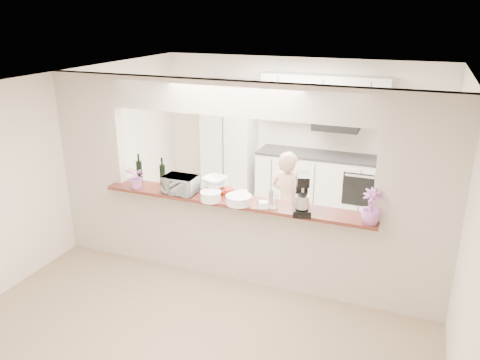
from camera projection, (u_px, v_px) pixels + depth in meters
The scene contains 19 objects.
floor at pixel (236, 276), 6.04m from camera, with size 6.00×6.00×0.00m, color tan.
tile_overlay at pixel (272, 227), 7.40m from camera, with size 5.00×2.90×0.01m, color silver.
partition at pixel (236, 167), 5.54m from camera, with size 5.00×0.15×2.50m.
bar_counter at pixel (236, 236), 5.84m from camera, with size 3.40×0.38×1.09m.
kitchen_cabinets at pixel (284, 148), 8.16m from camera, with size 3.15×0.62×2.25m.
refrigerator at pixel (418, 171), 7.38m from camera, with size 0.75×0.70×1.70m, color #9E9EA3.
flower_left at pixel (137, 177), 5.93m from camera, with size 0.27×0.23×0.30m, color #C568AC.
wine_bottle_a at pixel (163, 175), 6.04m from camera, with size 0.07×0.07×0.37m.
wine_bottle_b at pixel (139, 171), 6.16m from camera, with size 0.08×0.08×0.39m.
toaster_oven at pixel (181, 185), 5.78m from camera, with size 0.41×0.28×0.23m, color #B0B1B6.
serving_bowls at pixel (215, 185), 5.78m from camera, with size 0.28×0.28×0.21m, color white.
plate_stack_a at pixel (211, 196), 5.57m from camera, with size 0.25×0.25×0.12m.
plate_stack_b at pixel (239, 200), 5.48m from camera, with size 0.31×0.31×0.11m.
red_bowl at pixel (227, 191), 5.78m from camera, with size 0.16×0.16×0.07m, color maroon.
tan_bowl at pixel (242, 194), 5.71m from camera, with size 0.14×0.14×0.07m, color #CBB38F.
utensil_caddy at pixel (268, 200), 5.36m from camera, with size 0.27×0.20×0.22m.
stand_mixer at pixel (302, 195), 5.20m from camera, with size 0.28×0.35×0.46m.
flower_right at pixel (371, 207), 4.93m from camera, with size 0.22×0.22×0.39m, color #C673D5.
person at pixel (287, 203), 6.44m from camera, with size 0.53×0.35×1.47m, color tan.
Camera 1 is at (1.95, -4.88, 3.23)m, focal length 35.00 mm.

